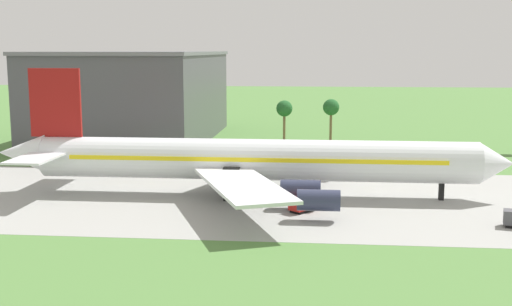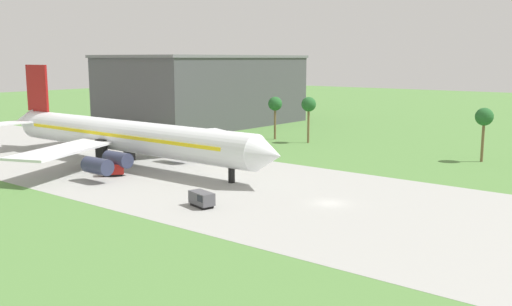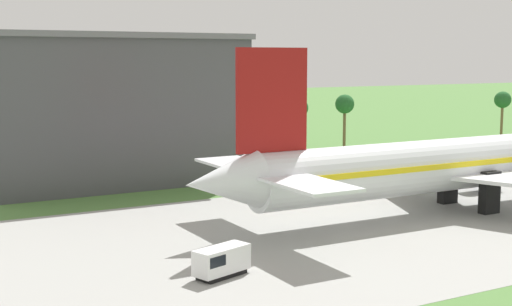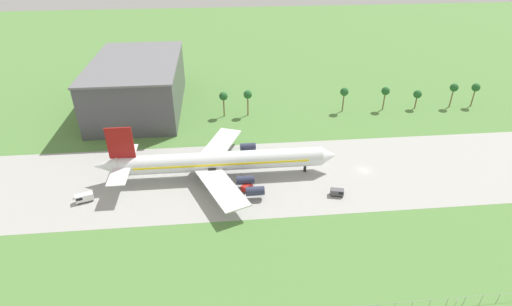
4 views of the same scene
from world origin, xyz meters
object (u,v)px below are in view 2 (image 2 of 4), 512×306
baggage_tug (112,170)px  terminal_building (205,90)px  jet_airliner (121,136)px  catering_van (202,199)px

baggage_tug → terminal_building: terminal_building is taller
jet_airliner → catering_van: size_ratio=17.80×
catering_van → terminal_building: size_ratio=0.07×
jet_airliner → catering_van: 39.14m
baggage_tug → catering_van: size_ratio=0.97×
jet_airliner → baggage_tug: (8.53, -9.06, -4.42)m
baggage_tug → catering_van: bearing=-11.2°
terminal_building → jet_airliner: bearing=-60.4°
jet_airliner → terminal_building: bearing=119.6°
jet_airliner → terminal_building: (-33.89, 59.55, 5.25)m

